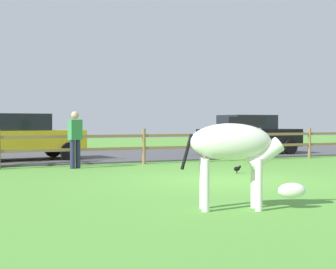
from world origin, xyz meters
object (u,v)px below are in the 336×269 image
at_px(visitor_near_fence, 75,137).
at_px(crow_on_grass, 237,169).
at_px(zebra, 236,149).
at_px(parked_car_black, 249,134).
at_px(parked_car_yellow, 21,137).

bearing_deg(visitor_near_fence, crow_on_grass, -42.20).
bearing_deg(visitor_near_fence, zebra, -86.11).
bearing_deg(zebra, crow_on_grass, 57.68).
relative_size(parked_car_black, visitor_near_fence, 2.46).
bearing_deg(parked_car_yellow, visitor_near_fence, -72.55).
xyz_separation_m(parked_car_black, parked_car_yellow, (-8.84, 0.39, 0.00)).
bearing_deg(crow_on_grass, parked_car_black, 54.26).
bearing_deg(zebra, parked_car_yellow, 98.04).
distance_m(crow_on_grass, parked_car_yellow, 7.88).
bearing_deg(parked_car_yellow, parked_car_black, -2.51).
distance_m(zebra, crow_on_grass, 5.55).
xyz_separation_m(crow_on_grass, visitor_near_fence, (-3.46, 3.14, 0.78)).
xyz_separation_m(parked_car_black, visitor_near_fence, (-7.81, -2.90, 0.06)).
relative_size(crow_on_grass, parked_car_black, 0.05).
relative_size(zebra, parked_car_black, 0.46).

